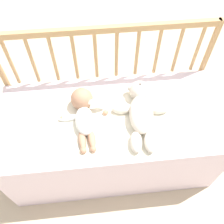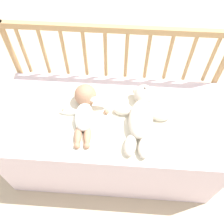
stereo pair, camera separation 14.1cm
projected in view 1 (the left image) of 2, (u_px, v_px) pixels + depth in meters
ground_plane at (112, 156)px, 1.92m from camera, size 12.00×12.00×0.00m
crib_mattress at (112, 139)px, 1.69m from camera, size 1.34×0.61×0.55m
crib_rail at (106, 63)px, 1.56m from camera, size 1.34×0.04×0.93m
blanket at (114, 120)px, 1.45m from camera, size 0.83×0.51×0.01m
teddy_bear at (141, 111)px, 1.43m from camera, size 0.33×0.46×0.12m
baby at (83, 111)px, 1.42m from camera, size 0.30×0.40×0.13m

